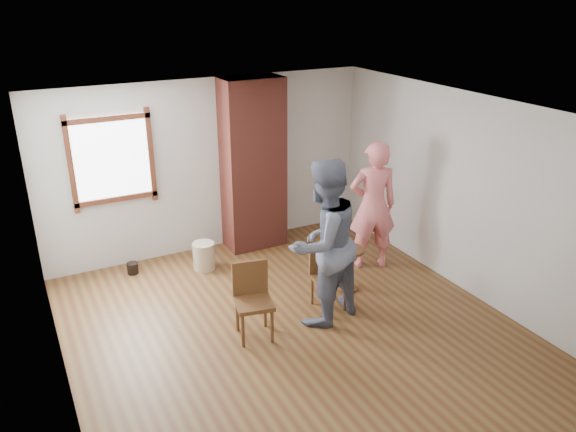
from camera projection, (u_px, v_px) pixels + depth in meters
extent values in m
plane|color=brown|center=(296.00, 334.00, 6.60)|extent=(5.50, 5.50, 0.00)
cube|color=silver|center=(210.00, 166.00, 8.36)|extent=(5.00, 0.04, 2.60)
cube|color=silver|center=(53.00, 286.00, 5.04)|extent=(0.04, 5.50, 2.60)
cube|color=silver|center=(469.00, 196.00, 7.17)|extent=(0.04, 5.50, 2.60)
cube|color=white|center=(298.00, 114.00, 5.61)|extent=(5.00, 5.50, 0.04)
cube|color=brown|center=(112.00, 160.00, 7.61)|extent=(1.14, 0.06, 1.34)
cube|color=white|center=(112.00, 160.00, 7.63)|extent=(1.00, 0.02, 1.20)
cube|color=brown|center=(253.00, 165.00, 8.41)|extent=(0.90, 0.50, 2.60)
cylinder|color=beige|center=(204.00, 256.00, 8.04)|extent=(0.38, 0.38, 0.40)
cylinder|color=black|center=(133.00, 268.00, 7.96)|extent=(0.18, 0.18, 0.16)
cube|color=brown|center=(254.00, 303.00, 6.39)|extent=(0.49, 0.49, 0.05)
cylinder|color=brown|center=(243.00, 330.00, 6.28)|extent=(0.04, 0.04, 0.45)
cylinder|color=brown|center=(272.00, 325.00, 6.36)|extent=(0.04, 0.04, 0.45)
cylinder|color=brown|center=(237.00, 314.00, 6.58)|extent=(0.04, 0.04, 0.45)
cylinder|color=brown|center=(265.00, 310.00, 6.66)|extent=(0.04, 0.04, 0.45)
cube|color=brown|center=(250.00, 278.00, 6.47)|extent=(0.42, 0.13, 0.45)
cube|color=brown|center=(329.00, 279.00, 7.00)|extent=(0.40, 0.40, 0.05)
cylinder|color=brown|center=(323.00, 301.00, 6.89)|extent=(0.04, 0.04, 0.41)
cylinder|color=brown|center=(345.00, 296.00, 7.00)|extent=(0.04, 0.04, 0.41)
cylinder|color=brown|center=(312.00, 290.00, 7.14)|extent=(0.04, 0.04, 0.41)
cylinder|color=brown|center=(333.00, 285.00, 7.26)|extent=(0.04, 0.04, 0.41)
cube|color=brown|center=(323.00, 258.00, 7.06)|extent=(0.38, 0.06, 0.41)
cylinder|color=brown|center=(349.00, 250.00, 7.36)|extent=(0.40, 0.40, 0.04)
cylinder|color=brown|center=(348.00, 270.00, 7.47)|extent=(0.06, 0.06, 0.54)
cylinder|color=brown|center=(347.00, 288.00, 7.57)|extent=(0.28, 0.28, 0.03)
cylinder|color=white|center=(349.00, 248.00, 7.35)|extent=(0.18, 0.18, 0.01)
cube|color=white|center=(350.00, 246.00, 7.34)|extent=(0.08, 0.07, 0.06)
imported|color=#131A36|center=(323.00, 243.00, 6.53)|extent=(1.16, 1.01, 2.03)
imported|color=pink|center=(373.00, 206.00, 7.87)|extent=(0.79, 0.65, 1.86)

